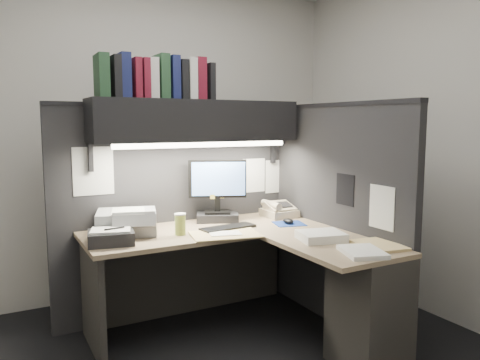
{
  "coord_description": "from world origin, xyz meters",
  "views": [
    {
      "loc": [
        -1.24,
        -2.46,
        1.49
      ],
      "look_at": [
        0.36,
        0.51,
        1.07
      ],
      "focal_mm": 35.0,
      "sensor_mm": 36.0,
      "label": 1
    }
  ],
  "objects_px": {
    "monitor": "(217,197)",
    "telephone": "(279,211)",
    "notebook_stack": "(111,237)",
    "printer": "(127,222)",
    "keyboard": "(228,228)",
    "desk": "(286,283)",
    "coffee_cup": "(180,225)",
    "overhead_shelf": "(197,121)"
  },
  "relations": [
    {
      "from": "monitor",
      "to": "printer",
      "type": "height_order",
      "value": "monitor"
    },
    {
      "from": "overhead_shelf",
      "to": "desk",
      "type": "bearing_deg",
      "value": -68.21
    },
    {
      "from": "keyboard",
      "to": "coffee_cup",
      "type": "bearing_deg",
      "value": 174.1
    },
    {
      "from": "telephone",
      "to": "printer",
      "type": "relative_size",
      "value": 0.63
    },
    {
      "from": "overhead_shelf",
      "to": "monitor",
      "type": "relative_size",
      "value": 3.25
    },
    {
      "from": "desk",
      "to": "monitor",
      "type": "distance_m",
      "value": 0.9
    },
    {
      "from": "monitor",
      "to": "coffee_cup",
      "type": "bearing_deg",
      "value": -122.21
    },
    {
      "from": "monitor",
      "to": "telephone",
      "type": "relative_size",
      "value": 1.92
    },
    {
      "from": "overhead_shelf",
      "to": "coffee_cup",
      "type": "relative_size",
      "value": 11.28
    },
    {
      "from": "coffee_cup",
      "to": "desk",
      "type": "bearing_deg",
      "value": -40.63
    },
    {
      "from": "desk",
      "to": "telephone",
      "type": "relative_size",
      "value": 6.86
    },
    {
      "from": "desk",
      "to": "notebook_stack",
      "type": "xyz_separation_m",
      "value": [
        -1.02,
        0.45,
        0.33
      ]
    },
    {
      "from": "telephone",
      "to": "notebook_stack",
      "type": "height_order",
      "value": "telephone"
    },
    {
      "from": "overhead_shelf",
      "to": "printer",
      "type": "distance_m",
      "value": 0.89
    },
    {
      "from": "keyboard",
      "to": "telephone",
      "type": "bearing_deg",
      "value": 13.71
    },
    {
      "from": "monitor",
      "to": "telephone",
      "type": "distance_m",
      "value": 0.54
    },
    {
      "from": "overhead_shelf",
      "to": "keyboard",
      "type": "xyz_separation_m",
      "value": [
        0.11,
        -0.28,
        -0.76
      ]
    },
    {
      "from": "overhead_shelf",
      "to": "monitor",
      "type": "height_order",
      "value": "overhead_shelf"
    },
    {
      "from": "desk",
      "to": "telephone",
      "type": "height_order",
      "value": "telephone"
    },
    {
      "from": "overhead_shelf",
      "to": "printer",
      "type": "xyz_separation_m",
      "value": [
        -0.56,
        -0.07,
        -0.69
      ]
    },
    {
      "from": "telephone",
      "to": "printer",
      "type": "height_order",
      "value": "printer"
    },
    {
      "from": "desk",
      "to": "telephone",
      "type": "bearing_deg",
      "value": 60.46
    },
    {
      "from": "overhead_shelf",
      "to": "notebook_stack",
      "type": "bearing_deg",
      "value": -157.37
    },
    {
      "from": "monitor",
      "to": "printer",
      "type": "distance_m",
      "value": 0.73
    },
    {
      "from": "notebook_stack",
      "to": "overhead_shelf",
      "type": "bearing_deg",
      "value": 22.63
    },
    {
      "from": "keyboard",
      "to": "desk",
      "type": "bearing_deg",
      "value": -74.28
    },
    {
      "from": "monitor",
      "to": "telephone",
      "type": "bearing_deg",
      "value": 15.55
    },
    {
      "from": "overhead_shelf",
      "to": "keyboard",
      "type": "height_order",
      "value": "overhead_shelf"
    },
    {
      "from": "monitor",
      "to": "keyboard",
      "type": "relative_size",
      "value": 1.17
    },
    {
      "from": "keyboard",
      "to": "printer",
      "type": "relative_size",
      "value": 1.04
    },
    {
      "from": "overhead_shelf",
      "to": "printer",
      "type": "bearing_deg",
      "value": -173.27
    },
    {
      "from": "desk",
      "to": "monitor",
      "type": "bearing_deg",
      "value": 100.21
    },
    {
      "from": "telephone",
      "to": "keyboard",
      "type": "bearing_deg",
      "value": -160.15
    },
    {
      "from": "desk",
      "to": "printer",
      "type": "relative_size",
      "value": 4.33
    },
    {
      "from": "overhead_shelf",
      "to": "telephone",
      "type": "distance_m",
      "value": 1.0
    },
    {
      "from": "printer",
      "to": "overhead_shelf",
      "type": "bearing_deg",
      "value": 22.9
    },
    {
      "from": "keyboard",
      "to": "coffee_cup",
      "type": "xyz_separation_m",
      "value": [
        -0.36,
        0.0,
        0.06
      ]
    },
    {
      "from": "monitor",
      "to": "printer",
      "type": "bearing_deg",
      "value": -151.16
    },
    {
      "from": "keyboard",
      "to": "coffee_cup",
      "type": "distance_m",
      "value": 0.37
    },
    {
      "from": "desk",
      "to": "keyboard",
      "type": "bearing_deg",
      "value": 111.61
    },
    {
      "from": "overhead_shelf",
      "to": "notebook_stack",
      "type": "xyz_separation_m",
      "value": [
        -0.72,
        -0.3,
        -0.73
      ]
    },
    {
      "from": "desk",
      "to": "keyboard",
      "type": "distance_m",
      "value": 0.59
    }
  ]
}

